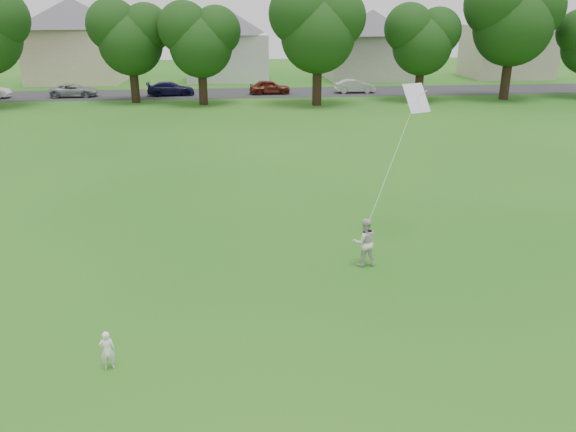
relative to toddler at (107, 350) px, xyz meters
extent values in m
plane|color=#175513|center=(2.75, 1.10, -0.47)|extent=(160.00, 160.00, 0.00)
cube|color=#2D2D30|center=(2.75, 43.10, -0.46)|extent=(90.00, 7.00, 0.01)
imported|color=white|center=(0.00, 0.00, 0.00)|extent=(0.37, 0.27, 0.93)
imported|color=silver|center=(6.82, 4.68, 0.30)|extent=(0.79, 0.63, 1.54)
plane|color=white|center=(8.83, 6.82, 4.33)|extent=(1.15, 0.90, 0.86)
cylinder|color=white|center=(7.83, 5.75, 2.49)|extent=(0.01, 0.01, 4.72)
cylinder|color=black|center=(-5.09, 38.37, 1.16)|extent=(0.72, 0.72, 3.25)
cylinder|color=black|center=(0.69, 36.63, 1.12)|extent=(0.71, 0.71, 3.17)
cylinder|color=black|center=(9.99, 35.37, 1.39)|extent=(0.76, 0.76, 3.71)
cylinder|color=black|center=(19.06, 36.77, 1.09)|extent=(0.71, 0.71, 3.12)
cylinder|color=black|center=(26.81, 36.83, 1.59)|extent=(0.79, 0.79, 4.11)
imported|color=gray|center=(-11.09, 42.10, 0.11)|extent=(4.16, 2.03, 1.14)
imported|color=#131136|center=(-2.50, 42.10, 0.16)|extent=(4.39, 2.08, 1.24)
imported|color=#5B1D12|center=(6.59, 42.10, 0.19)|extent=(3.84, 1.65, 1.29)
imported|color=#ADADAD|center=(14.64, 42.10, 0.16)|extent=(3.78, 1.35, 1.24)
cube|color=beige|center=(-13.25, 53.10, 2.31)|extent=(9.46, 7.42, 5.54)
cube|color=silver|center=(2.75, 53.10, 1.99)|extent=(8.66, 6.40, 4.91)
pyramid|color=#504D53|center=(2.75, 53.10, 7.14)|extent=(12.50, 12.50, 2.70)
cube|color=#B3ACA0|center=(18.75, 53.10, 1.93)|extent=(9.74, 7.33, 4.79)
pyramid|color=#504D53|center=(18.75, 53.10, 6.96)|extent=(14.05, 14.05, 2.64)
cube|color=#C0B49F|center=(34.75, 53.10, 2.41)|extent=(8.96, 6.95, 5.75)
camera|label=1|loc=(2.87, -10.85, 7.02)|focal=35.00mm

